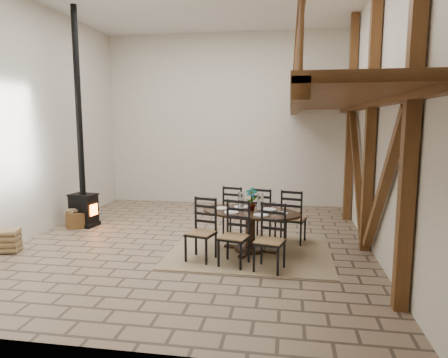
% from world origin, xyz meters
% --- Properties ---
extents(ground, '(8.00, 8.00, 0.00)m').
position_xyz_m(ground, '(0.00, 0.00, 0.00)').
color(ground, '#8C755D').
rests_on(ground, ground).
extents(room_shell, '(7.02, 8.02, 5.01)m').
position_xyz_m(room_shell, '(1.19, 0.00, 3.01)').
color(room_shell, silver).
rests_on(room_shell, ground).
extents(rug, '(3.00, 2.50, 0.02)m').
position_xyz_m(rug, '(1.21, -0.45, 0.01)').
color(rug, tan).
rests_on(rug, ground).
extents(dining_table, '(2.17, 2.46, 1.22)m').
position_xyz_m(dining_table, '(1.21, -0.44, 0.41)').
color(dining_table, black).
rests_on(dining_table, ground).
extents(wood_stove, '(0.66, 0.55, 5.00)m').
position_xyz_m(wood_stove, '(-2.85, 0.80, 1.15)').
color(wood_stove, black).
rests_on(wood_stove, ground).
extents(log_basket, '(0.55, 0.55, 0.46)m').
position_xyz_m(log_basket, '(-2.95, 0.69, 0.20)').
color(log_basket, brown).
rests_on(log_basket, ground).
extents(log_stack, '(0.40, 0.40, 0.44)m').
position_xyz_m(log_stack, '(-3.24, -1.23, 0.22)').
color(log_stack, tan).
rests_on(log_stack, ground).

